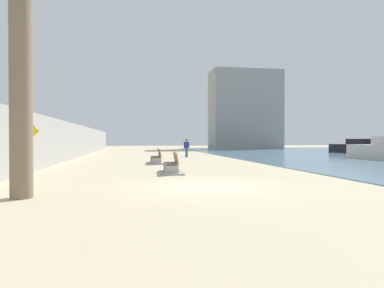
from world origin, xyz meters
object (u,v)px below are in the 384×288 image
boat_outer (353,147)px  pedestrian_sign (29,142)px  bench_far (156,160)px  person_walking (187,147)px  bench_near (171,168)px  boat_nearest (384,150)px

boat_outer → pedestrian_sign: (-29.28, -20.11, 0.80)m
bench_far → pedestrian_sign: 9.08m
person_walking → boat_outer: boat_outer is taller
pedestrian_sign → boat_outer: bearing=34.5°
pedestrian_sign → bench_near: bearing=4.9°
bench_near → pedestrian_sign: (-6.06, -0.52, 1.24)m
bench_far → person_walking: (3.21, 7.74, 0.71)m
person_walking → boat_nearest: 15.96m
bench_near → person_walking: size_ratio=1.31×
person_walking → boat_nearest: (14.63, -6.39, -0.21)m
bench_far → pedestrian_sign: bearing=-129.9°
bench_near → person_walking: (2.92, 14.12, 0.71)m
bench_near → pedestrian_sign: size_ratio=0.91×
person_walking → bench_far: bearing=-112.5°
bench_far → boat_nearest: size_ratio=0.35×
boat_nearest → person_walking: bearing=156.4°
boat_outer → boat_nearest: bearing=-115.6°
boat_nearest → boat_outer: bearing=64.4°
bench_far → pedestrian_sign: size_ratio=0.89×
pedestrian_sign → bench_far: bearing=50.1°
person_walking → boat_outer: bearing=15.1°
person_walking → boat_outer: size_ratio=0.28×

